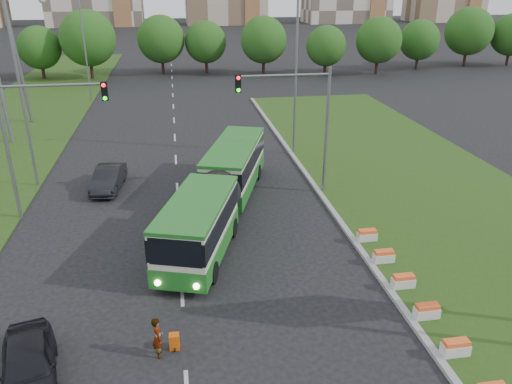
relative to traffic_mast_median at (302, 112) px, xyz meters
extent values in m
plane|color=black|center=(-4.78, -10.00, -5.35)|extent=(360.00, 360.00, 0.00)
cube|color=#254614|center=(8.22, -2.00, -5.27)|extent=(14.00, 60.00, 0.15)
cube|color=gray|center=(1.27, -2.00, -5.26)|extent=(0.30, 60.00, 0.18)
cylinder|color=slate|center=(1.62, 0.00, -1.35)|extent=(0.20, 0.20, 8.00)
cylinder|color=slate|center=(-1.13, 0.00, 2.25)|extent=(5.50, 0.14, 0.14)
cube|color=black|center=(-3.88, 0.00, 1.85)|extent=(0.32, 0.32, 1.00)
cylinder|color=slate|center=(-16.78, -1.00, -1.35)|extent=(0.20, 0.20, 8.00)
cylinder|color=slate|center=(-14.03, -1.00, 2.25)|extent=(5.50, 0.14, 0.14)
cube|color=black|center=(-11.28, -1.00, 1.85)|extent=(0.32, 0.32, 1.00)
cube|color=beige|center=(-5.57, -7.44, -3.59)|extent=(2.51, 6.93, 2.71)
cube|color=beige|center=(-5.57, 1.45, -3.59)|extent=(2.51, 8.44, 2.71)
cylinder|color=black|center=(-5.57, -3.37, -3.64)|extent=(2.51, 1.26, 2.51)
cube|color=#1E6A20|center=(-5.57, -7.44, -4.50)|extent=(2.59, 6.98, 0.95)
cube|color=#1E6A20|center=(-5.57, 1.45, -4.50)|extent=(2.59, 8.49, 0.95)
cube|color=black|center=(-5.57, -7.44, -3.14)|extent=(2.59, 6.98, 1.05)
cube|color=black|center=(-5.57, 1.45, -3.14)|extent=(2.59, 8.49, 1.05)
imported|color=black|center=(-12.98, -14.65, -4.59)|extent=(2.80, 4.76, 1.52)
imported|color=black|center=(-12.19, 2.77, -4.60)|extent=(2.09, 4.69, 1.49)
imported|color=gray|center=(-8.71, -13.96, -4.53)|extent=(0.51, 0.67, 1.64)
cube|color=#D6540B|center=(-8.14, -13.67, -5.03)|extent=(0.37, 0.32, 0.64)
cylinder|color=black|center=(-8.14, -13.83, -5.28)|extent=(0.04, 0.15, 0.15)
camera|label=1|loc=(-7.55, -28.86, 7.31)|focal=35.00mm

